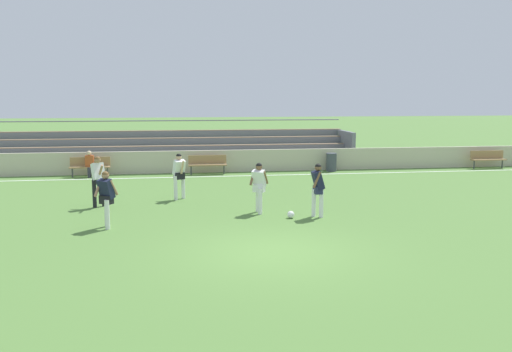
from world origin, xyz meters
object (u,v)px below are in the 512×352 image
at_px(bench_near_bin, 208,163).
at_px(player_white_wide_left, 179,172).
at_px(player_dark_overlapping, 318,185).
at_px(player_white_challenging, 259,184).
at_px(trash_bin, 331,162).
at_px(spectator_seated, 89,162).
at_px(player_white_wide_right, 98,177).
at_px(soccer_ball, 291,215).
at_px(bench_centre_sideline, 488,158).
at_px(bench_far_left, 90,165).
at_px(player_dark_dropping_back, 106,194).
at_px(bleacher_stand, 149,148).

relative_size(bench_near_bin, player_white_wide_left, 1.09).
bearing_deg(player_dark_overlapping, player_white_wide_left, 139.82).
relative_size(player_white_challenging, player_white_wide_left, 0.97).
distance_m(bench_near_bin, player_dark_overlapping, 10.06).
bearing_deg(trash_bin, player_white_wide_left, -140.16).
height_order(spectator_seated, player_white_challenging, player_white_challenging).
bearing_deg(player_dark_overlapping, player_white_wide_right, 159.48).
bearing_deg(player_dark_overlapping, soccer_ball, -177.16).
relative_size(trash_bin, player_white_wide_right, 0.53).
relative_size(bench_near_bin, player_white_wide_right, 1.05).
distance_m(trash_bin, spectator_seated, 11.51).
xyz_separation_m(trash_bin, player_white_challenging, (-5.00, -8.95, 0.50)).
xyz_separation_m(bench_centre_sideline, trash_bin, (-8.25, 0.12, -0.10)).
bearing_deg(bench_near_bin, player_white_wide_right, -119.80).
bearing_deg(bench_near_bin, trash_bin, 1.12).
relative_size(bench_far_left, player_dark_dropping_back, 1.11).
distance_m(bench_centre_sideline, player_dark_overlapping, 15.07).
bearing_deg(spectator_seated, bleacher_stand, 51.05).
bearing_deg(player_white_challenging, bleacher_stand, 108.44).
distance_m(bench_far_left, player_dark_dropping_back, 10.33).
bearing_deg(bench_far_left, trash_bin, 0.59).
relative_size(player_dark_overlapping, soccer_ball, 7.54).
xyz_separation_m(bleacher_stand, trash_bin, (8.96, -2.92, -0.54)).
height_order(bleacher_stand, player_dark_overlapping, bleacher_stand).
bearing_deg(player_white_wide_left, player_dark_overlapping, -40.18).
relative_size(bleacher_stand, player_white_wide_right, 12.48).
relative_size(spectator_seated, player_white_challenging, 0.75).
bearing_deg(player_dark_overlapping, player_white_challenging, 153.97).
bearing_deg(trash_bin, bleacher_stand, 161.96).
distance_m(spectator_seated, player_white_wide_left, 7.23).
bearing_deg(player_white_wide_left, player_dark_dropping_back, -117.23).
bearing_deg(spectator_seated, soccer_ball, -52.50).
relative_size(player_dark_dropping_back, soccer_ball, 7.38).
distance_m(bench_near_bin, player_dark_dropping_back, 10.71).
xyz_separation_m(bench_near_bin, soccer_ball, (1.96, -9.70, -0.44)).
height_order(bench_near_bin, player_white_wide_right, player_white_wide_right).
xyz_separation_m(trash_bin, player_dark_overlapping, (-3.30, -9.77, 0.54)).
distance_m(bench_centre_sideline, player_dark_dropping_back, 20.49).
distance_m(bench_far_left, spectator_seated, 0.19).
bearing_deg(bench_far_left, player_white_wide_right, -79.31).
distance_m(player_dark_dropping_back, soccer_ball, 5.48).
xyz_separation_m(spectator_seated, player_dark_dropping_back, (1.96, -10.02, 0.26)).
bearing_deg(spectator_seated, player_dark_dropping_back, -78.96).
relative_size(player_dark_overlapping, player_white_wide_right, 0.97).
relative_size(bench_near_bin, player_dark_overlapping, 1.09).
height_order(bleacher_stand, player_dark_dropping_back, bleacher_stand).
bearing_deg(player_dark_dropping_back, player_white_wide_right, 101.46).
relative_size(bench_centre_sideline, player_dark_overlapping, 1.09).
bearing_deg(player_dark_overlapping, bench_centre_sideline, 39.88).
distance_m(bench_far_left, player_white_wide_left, 7.34).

